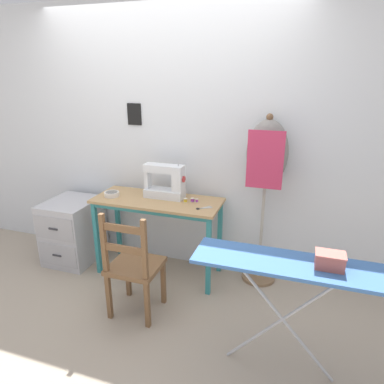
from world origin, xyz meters
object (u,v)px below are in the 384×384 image
Objects in this scene: thread_spool_far_edge at (197,200)px; thread_spool_mid_table at (193,200)px; filing_cabinet at (73,230)px; sewing_machine at (167,183)px; scissors at (202,208)px; dress_form at (267,162)px; thread_spool_near_machine at (186,200)px; wooden_chair at (134,267)px; fabric_bowl at (112,194)px; storage_box at (330,260)px; ironing_board at (288,269)px.

thread_spool_mid_table is at bearing -178.92° from thread_spool_far_edge.
filing_cabinet is (-1.34, -0.09, -0.46)m from thread_spool_far_edge.
sewing_machine is 0.45m from scissors.
filing_cabinet is 0.42× the size of dress_form.
thread_spool_near_machine is (0.21, -0.06, -0.13)m from sewing_machine.
fabric_bowl is at bearing 131.57° from wooden_chair.
dress_form is (0.90, 0.11, 0.25)m from sewing_machine.
dress_form reaches higher than storage_box.
storage_box is at bearing -36.81° from scissors.
thread_spool_far_edge is (0.04, 0.00, -0.00)m from thread_spool_mid_table.
fabric_bowl is 0.85m from wooden_chair.
thread_spool_mid_table is 1.45m from storage_box.
wooden_chair reaches higher than fabric_bowl.
sewing_machine is 0.94m from dress_form.
fabric_bowl is (-0.52, -0.14, -0.13)m from sewing_machine.
storage_box is (1.40, -0.92, -0.06)m from sewing_machine.
sewing_machine reaches higher than thread_spool_mid_table.
thread_spool_mid_table is 0.82m from wooden_chair.
ironing_board is at bearing -38.32° from sewing_machine.
scissors is (0.91, -0.03, -0.02)m from fabric_bowl.
sewing_machine is 0.34× the size of ironing_board.
thread_spool_near_machine is 0.22× the size of storage_box.
storage_box is (2.44, -0.80, 0.54)m from filing_cabinet.
wooden_chair is at bearing -126.17° from scissors.
thread_spool_far_edge is 1.25m from ironing_board.
thread_spool_near_machine is at bearing -165.70° from dress_form.
storage_box is at bearing 2.27° from ironing_board.
fabric_bowl is 2.08m from storage_box.
dress_form reaches higher than scissors.
thread_spool_mid_table is (0.78, 0.11, -0.01)m from fabric_bowl.
storage_box reaches higher than thread_spool_near_machine.
thread_spool_mid_table is 0.05× the size of wooden_chair.
dress_form is 1.15m from ironing_board.
filing_cabinet is (-1.30, -0.09, -0.47)m from thread_spool_mid_table.
thread_spool_mid_table is 0.04m from thread_spool_far_edge.
filing_cabinet is at bearing -173.17° from dress_form.
thread_spool_near_machine is 1.33m from filing_cabinet.
wooden_chair is at bearing -111.60° from thread_spool_mid_table.
scissors is 0.19m from thread_spool_mid_table.
thread_spool_far_edge is 1.42m from filing_cabinet.
sewing_machine is at bearing 6.52° from filing_cabinet.
storage_box reaches higher than scissors.
sewing_machine is at bearing -172.80° from dress_form.
sewing_machine is at bearing 146.75° from storage_box.
sewing_machine reaches higher than storage_box.
sewing_machine is 0.42× the size of wooden_chair.
ironing_board is (0.87, -0.90, -0.02)m from thread_spool_far_edge.
fabric_bowl is at bearing -174.26° from thread_spool_near_machine.
scissors is 3.22× the size of thread_spool_mid_table.
storage_box reaches higher than ironing_board.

